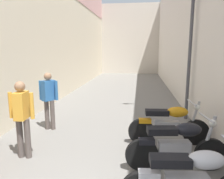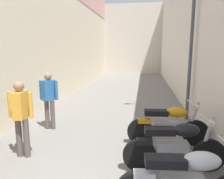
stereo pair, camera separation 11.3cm
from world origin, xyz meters
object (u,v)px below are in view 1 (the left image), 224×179
motorcycle_fourth (169,124)px  street_lamp (188,26)px  motorcycle_third (177,144)px  pedestrian_further_down (49,97)px  pedestrian_mid_alley (22,114)px  motorcycle_second (191,179)px

motorcycle_fourth → street_lamp: 3.16m
motorcycle_third → motorcycle_fourth: 1.11m
pedestrian_further_down → street_lamp: 4.51m
motorcycle_third → street_lamp: 3.96m
motorcycle_third → pedestrian_further_down: bearing=151.5°
motorcycle_third → pedestrian_mid_alley: bearing=177.9°
pedestrian_mid_alley → street_lamp: 5.13m
pedestrian_further_down → motorcycle_fourth: bearing=-10.6°
pedestrian_mid_alley → pedestrian_further_down: 1.59m
motorcycle_fourth → street_lamp: size_ratio=0.38×
motorcycle_third → motorcycle_second: bearing=-90.0°
motorcycle_third → street_lamp: street_lamp is taller
pedestrian_further_down → street_lamp: size_ratio=0.32×
motorcycle_second → pedestrian_further_down: (-3.11, 2.77, 0.42)m
motorcycle_third → pedestrian_further_down: pedestrian_further_down is taller
motorcycle_second → pedestrian_mid_alley: size_ratio=1.18×
motorcycle_second → pedestrian_mid_alley: bearing=158.4°
motorcycle_second → motorcycle_third: 1.07m
motorcycle_fourth → street_lamp: (0.70, 2.00, 2.35)m
motorcycle_third → motorcycle_fourth: bearing=90.0°
pedestrian_further_down → pedestrian_mid_alley: bearing=-85.5°
motorcycle_fourth → pedestrian_mid_alley: bearing=-161.5°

